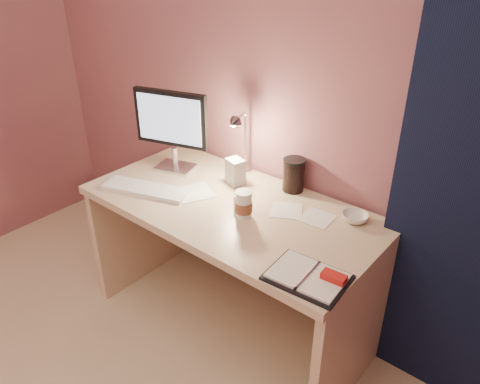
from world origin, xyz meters
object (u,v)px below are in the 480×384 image
Objects in this scene: desk_lamp at (231,137)px; bowl at (355,217)px; planner at (310,277)px; coffee_cup at (244,205)px; monitor at (172,123)px; product_box at (235,171)px; desk at (241,238)px; keyboard at (146,189)px; dark_jar at (294,176)px; lotion_bottle at (239,199)px.

bowl is at bearing -13.95° from desk_lamp.
planner is 0.46m from bowl.
monitor is at bearing 166.58° from coffee_cup.
product_box is 0.38× the size of desk_lamp.
monitor reaches higher than coffee_cup.
desk_lamp reaches higher than desk.
keyboard is 0.53m from coffee_cup.
keyboard is 0.97m from planner.
bowl is at bearing -8.74° from monitor.
planner is at bearing -45.48° from desk_lamp.
dark_jar is 0.29m from product_box.
keyboard is 0.45m from product_box.
monitor reaches higher than desk_lamp.
bowl reaches higher than desk.
product_box reaches higher than bowl.
desk is at bearing 132.99° from coffee_cup.
keyboard is 1.25× the size of desk_lamp.
lotion_bottle is (-0.06, 0.04, -0.01)m from coffee_cup.
monitor is 0.41m from product_box.
product_box is at bearing -154.17° from dark_jar.
desk_lamp reaches higher than dark_jar.
bowl is 0.72m from desk_lamp.
bowl is 0.33× the size of desk_lamp.
lotion_bottle is at bearing 0.97° from keyboard.
dark_jar is 0.43× the size of desk_lamp.
desk_lamp is at bearing -167.56° from dark_jar.
desk is 3.29× the size of monitor.
dark_jar reaches higher than product_box.
desk is 0.40m from dark_jar.
desk is 0.53m from keyboard.
bowl is at bearing 34.93° from coffee_cup.
keyboard reaches higher than desk.
lotion_bottle is (0.52, -0.10, -0.21)m from monitor.
desk_lamp reaches higher than bowl.
product_box is at bearing 140.88° from desk.
keyboard is (-0.41, -0.24, 0.23)m from desk.
coffee_cup is at bearing -30.17° from monitor.
monitor reaches higher than desk.
product_box is at bearing -4.77° from monitor.
product_box reaches higher than coffee_cup.
monitor reaches higher than dark_jar.
keyboard is at bearing -160.15° from lotion_bottle.
keyboard is at bearing 172.10° from planner.
desk_lamp reaches higher than lotion_bottle.
dark_jar is (-0.43, 0.52, 0.06)m from planner.
dark_jar is (0.55, 0.46, 0.06)m from keyboard.
monitor is 0.57m from lotion_bottle.
dark_jar is at bearing 124.79° from planner.
dark_jar reaches higher than keyboard.
coffee_cup is 0.34m from dark_jar.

